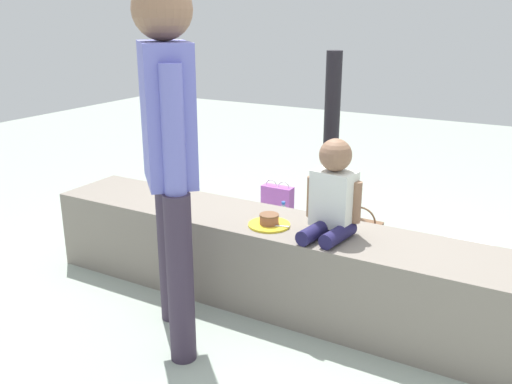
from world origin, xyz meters
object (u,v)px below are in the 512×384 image
Objects in this scene: cake_plate at (269,222)px; handbag_brown_canvas at (360,236)px; gift_bag at (277,202)px; water_bottle_near_gift at (283,218)px; adult_standing at (168,137)px; handbag_black_leather at (271,236)px; child_seated at (333,193)px; cake_box_white at (471,256)px; party_cup_red at (355,276)px; water_bottle_far_side at (180,212)px.

cake_plate reaches higher than handbag_brown_canvas.
gift_bag is 1.39× the size of water_bottle_near_gift.
handbag_black_leather is at bearing 94.34° from adult_standing.
child_seated is 1.34m from water_bottle_near_gift.
adult_standing is 5.09× the size of cake_box_white.
water_bottle_near_gift is 0.92m from party_cup_red.
handbag_brown_canvas reaches higher than party_cup_red.
water_bottle_near_gift reaches higher than water_bottle_far_side.
child_seated is at bearing -51.80° from water_bottle_near_gift.
cake_box_white is (1.45, -0.13, -0.07)m from gift_bag.
adult_standing is 0.75m from cake_plate.
child_seated reaches higher than water_bottle_far_side.
water_bottle_near_gift reaches higher than party_cup_red.
cake_plate reaches higher than water_bottle_near_gift.
cake_plate is 0.69× the size of handbag_brown_canvas.
party_cup_red is at bearing -73.76° from handbag_brown_canvas.
water_bottle_far_side is at bearing 146.88° from cake_plate.
cake_box_white is 1.08× the size of handbag_black_leather.
water_bottle_near_gift is 0.69× the size of cake_box_white.
cake_plate is 0.74× the size of handbag_black_leather.
water_bottle_near_gift is at bearing 104.41° from handbag_black_leather.
adult_standing is 5.11× the size of handbag_brown_canvas.
handbag_brown_canvas is at bearing 26.38° from handbag_black_leather.
gift_bag reaches higher than handbag_black_leather.
cake_plate reaches higher than cake_box_white.
cake_plate is 1.00× the size of water_bottle_near_gift.
child_seated is at bearing -90.08° from party_cup_red.
child_seated is 0.75m from party_cup_red.
child_seated is 2.16× the size of cake_plate.
water_bottle_far_side is 1.83× the size of party_cup_red.
party_cup_red is at bearing -35.80° from water_bottle_near_gift.
handbag_brown_canvas reaches higher than cake_box_white.
handbag_brown_canvas is at bearing 77.82° from cake_plate.
cake_plate is at bearing -33.12° from water_bottle_far_side.
gift_bag is 0.75m from water_bottle_far_side.
child_seated reaches higher than cake_plate.
cake_box_white is (1.30, 0.07, -0.04)m from water_bottle_near_gift.
handbag_black_leather is 0.59m from handbag_brown_canvas.
handbag_black_leather is at bearing -8.61° from water_bottle_far_side.
adult_standing is 1.47m from party_cup_red.
adult_standing is at bearing -125.53° from cake_box_white.
handbag_brown_canvas is (0.20, 0.91, -0.37)m from cake_plate.
adult_standing is 1.93m from gift_bag.
party_cup_red is (0.57, 0.96, -0.95)m from adult_standing.
handbag_black_leather is at bearing 138.17° from child_seated.
cake_plate is at bearing -129.02° from cake_box_white.
gift_bag is 0.61m from handbag_black_leather.
child_seated is 1.55m from gift_bag.
handbag_brown_canvas is (-0.68, -0.17, 0.06)m from cake_box_white.
child_seated reaches higher than gift_bag.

